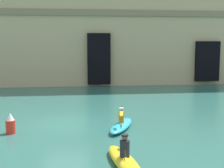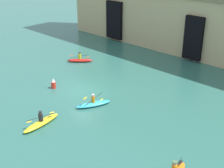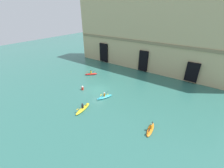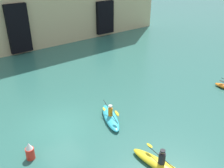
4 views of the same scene
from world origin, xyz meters
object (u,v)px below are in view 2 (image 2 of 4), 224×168
(kayak_yellow, at_px, (41,122))
(marker_buoy, at_px, (53,84))
(kayak_cyan, at_px, (93,104))
(kayak_red, at_px, (80,60))

(kayak_yellow, height_order, marker_buoy, kayak_yellow)
(kayak_yellow, relative_size, marker_buoy, 3.48)
(kayak_cyan, relative_size, kayak_yellow, 0.89)
(kayak_red, height_order, kayak_yellow, kayak_yellow)
(kayak_red, relative_size, kayak_yellow, 0.73)
(kayak_red, relative_size, kayak_cyan, 0.82)
(marker_buoy, bearing_deg, kayak_red, 119.77)
(kayak_red, bearing_deg, kayak_cyan, -79.31)
(kayak_cyan, bearing_deg, marker_buoy, 114.82)
(kayak_cyan, height_order, kayak_yellow, kayak_yellow)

